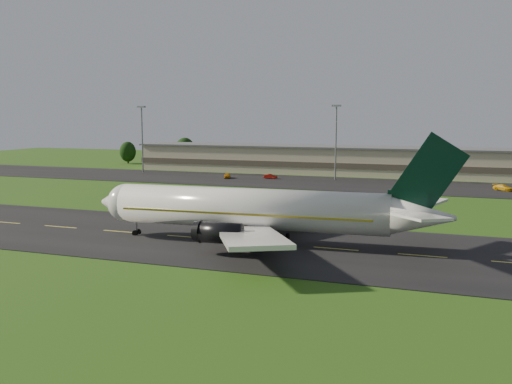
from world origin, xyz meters
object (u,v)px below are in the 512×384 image
(light_mast_west, at_px, (142,131))
(service_vehicle_b, at_px, (270,176))
(terminal, at_px, (351,161))
(airliner, at_px, (256,210))
(service_vehicle_c, at_px, (409,182))
(service_vehicle_a, at_px, (227,176))
(service_vehicle_d, at_px, (503,188))
(light_mast_centre, at_px, (336,133))

(light_mast_west, bearing_deg, service_vehicle_b, -4.50)
(terminal, relative_size, service_vehicle_b, 38.27)
(terminal, bearing_deg, light_mast_west, -165.24)
(airliner, relative_size, terminal, 0.35)
(light_mast_west, distance_m, service_vehicle_c, 81.19)
(light_mast_west, xyz_separation_m, service_vehicle_b, (42.50, -3.35, -12.01))
(terminal, xyz_separation_m, light_mast_west, (-61.40, -16.18, 8.75))
(service_vehicle_a, relative_size, service_vehicle_d, 0.89)
(light_mast_west, height_order, light_mast_centre, same)
(airliner, xyz_separation_m, terminal, (-4.36, 96.13, -0.67))
(service_vehicle_a, bearing_deg, airliner, -84.88)
(terminal, height_order, service_vehicle_a, terminal)
(light_mast_west, bearing_deg, service_vehicle_c, -3.97)
(terminal, height_order, service_vehicle_b, terminal)
(service_vehicle_a, bearing_deg, light_mast_west, 147.85)
(light_mast_west, xyz_separation_m, service_vehicle_c, (80.11, -5.55, -11.97))
(airliner, relative_size, service_vehicle_c, 10.61)
(terminal, relative_size, service_vehicle_c, 30.00)
(light_mast_centre, xyz_separation_m, service_vehicle_d, (41.72, -8.86, -11.94))
(light_mast_west, relative_size, service_vehicle_d, 4.22)
(service_vehicle_b, bearing_deg, terminal, -43.50)
(terminal, relative_size, light_mast_west, 7.13)
(airliner, relative_size, service_vehicle_a, 11.92)
(light_mast_centre, relative_size, service_vehicle_d, 4.22)
(airliner, height_order, service_vehicle_b, airliner)
(service_vehicle_a, height_order, service_vehicle_d, service_vehicle_a)
(light_mast_west, bearing_deg, light_mast_centre, 0.00)
(service_vehicle_a, relative_size, service_vehicle_b, 1.14)
(terminal, height_order, light_mast_west, light_mast_west)
(service_vehicle_b, distance_m, service_vehicle_c, 37.68)
(light_mast_west, xyz_separation_m, service_vehicle_d, (101.72, -8.86, -11.94))
(service_vehicle_a, bearing_deg, service_vehicle_d, -22.29)
(service_vehicle_c, bearing_deg, light_mast_west, -165.80)
(service_vehicle_a, height_order, service_vehicle_b, service_vehicle_a)
(light_mast_centre, bearing_deg, service_vehicle_d, -11.99)
(light_mast_centre, bearing_deg, service_vehicle_c, -15.44)
(terminal, xyz_separation_m, service_vehicle_c, (18.71, -21.74, -3.22))
(light_mast_centre, distance_m, service_vehicle_c, 24.05)
(light_mast_centre, relative_size, service_vehicle_b, 5.37)
(airliner, bearing_deg, service_vehicle_b, 103.42)
(light_mast_centre, height_order, service_vehicle_c, light_mast_centre)
(service_vehicle_c, bearing_deg, service_vehicle_a, -160.80)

